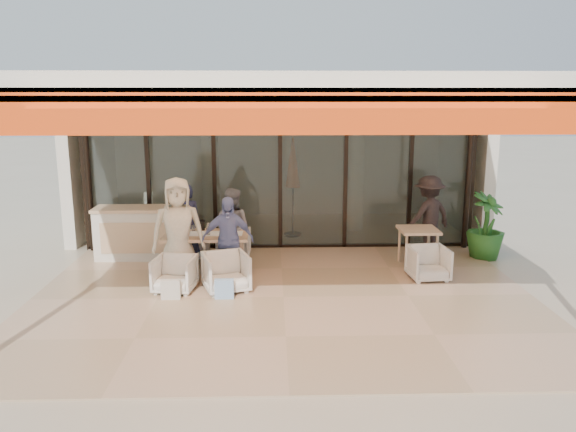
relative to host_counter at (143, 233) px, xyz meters
name	(u,v)px	position (x,y,z in m)	size (l,w,h in m)	color
ground	(283,298)	(2.70, -2.30, -0.53)	(70.00, 70.00, 0.00)	#C6B293
terrace_floor	(283,298)	(2.70, -2.30, -0.53)	(8.00, 6.00, 0.01)	tan
terrace_structure	(283,90)	(2.70, -2.56, 2.72)	(8.00, 6.00, 3.40)	silver
glass_storefront	(280,173)	(2.70, 0.70, 1.07)	(8.08, 0.10, 3.20)	#9EADA3
interior_block	(279,134)	(2.71, 3.02, 1.70)	(9.05, 3.62, 3.52)	silver
host_counter	(143,233)	(0.00, 0.00, 0.00)	(1.85, 0.65, 1.04)	silver
dining_table	(206,237)	(1.34, -0.98, 0.16)	(1.50, 0.90, 0.93)	#E0B988
chair_far_left	(191,241)	(0.93, -0.03, -0.16)	(0.72, 0.67, 0.74)	white
chair_far_right	(234,242)	(1.77, -0.03, -0.20)	(0.64, 0.60, 0.66)	white
chair_near_left	(175,273)	(0.93, -1.93, -0.20)	(0.64, 0.60, 0.66)	white
chair_near_right	(226,271)	(1.77, -1.93, -0.17)	(0.69, 0.65, 0.71)	white
diner_navy	(186,226)	(0.93, -0.53, 0.26)	(0.58, 0.38, 1.59)	#171C34
diner_grey	(231,228)	(1.77, -0.53, 0.22)	(0.73, 0.57, 1.50)	#5D5D61
diner_cream	(178,231)	(0.93, -1.43, 0.38)	(0.89, 0.58, 1.83)	beige
diner_periwinkle	(228,240)	(1.77, -1.43, 0.22)	(0.88, 0.37, 1.50)	#717FBC
tote_bag_cream	(171,290)	(0.93, -2.33, -0.36)	(0.30, 0.10, 0.34)	silver
tote_bag_blue	(224,290)	(1.77, -2.33, -0.36)	(0.30, 0.10, 0.34)	#99BFD8
side_table	(418,234)	(5.25, -0.71, 0.11)	(0.70, 0.70, 0.74)	#E0B988
side_chair	(428,262)	(5.25, -1.46, -0.20)	(0.64, 0.60, 0.66)	white
standing_woman	(428,216)	(5.66, 0.13, 0.28)	(1.05, 0.60, 1.62)	black
potted_palm	(486,226)	(6.73, -0.16, 0.13)	(0.74, 0.74, 1.32)	#1E5919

